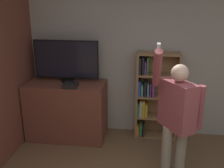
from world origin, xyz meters
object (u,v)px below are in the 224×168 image
television (66,60)px  bookshelf (153,95)px  game_console (70,85)px  person (176,114)px

television → bookshelf: size_ratio=0.73×
game_console → television: bearing=115.1°
game_console → person: 1.78m
television → bookshelf: 1.58m
game_console → bookshelf: bearing=17.8°
game_console → person: person is taller
game_console → person: bearing=-27.7°
television → game_console: 0.48m
bookshelf → person: size_ratio=0.80×
game_console → person: (1.57, -0.82, -0.04)m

